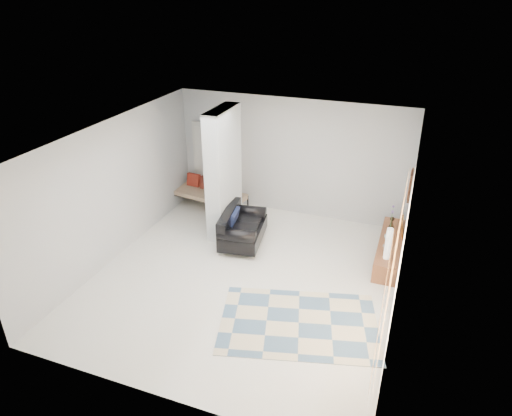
% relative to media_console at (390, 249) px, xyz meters
% --- Properties ---
extents(floor, '(6.00, 6.00, 0.00)m').
position_rel_media_console_xyz_m(floor, '(-2.52, -1.70, -0.20)').
color(floor, white).
rests_on(floor, ground).
extents(ceiling, '(6.00, 6.00, 0.00)m').
position_rel_media_console_xyz_m(ceiling, '(-2.52, -1.70, 2.60)').
color(ceiling, white).
rests_on(ceiling, wall_back).
extents(wall_back, '(6.00, 0.00, 6.00)m').
position_rel_media_console_xyz_m(wall_back, '(-2.52, 1.30, 1.20)').
color(wall_back, silver).
rests_on(wall_back, ground).
extents(wall_front, '(6.00, 0.00, 6.00)m').
position_rel_media_console_xyz_m(wall_front, '(-2.52, -4.70, 1.20)').
color(wall_front, silver).
rests_on(wall_front, ground).
extents(wall_left, '(0.00, 6.00, 6.00)m').
position_rel_media_console_xyz_m(wall_left, '(-5.27, -1.70, 1.20)').
color(wall_left, silver).
rests_on(wall_left, ground).
extents(wall_right, '(0.00, 6.00, 6.00)m').
position_rel_media_console_xyz_m(wall_right, '(0.23, -1.70, 1.20)').
color(wall_right, silver).
rests_on(wall_right, ground).
extents(partition_column, '(0.35, 1.20, 2.80)m').
position_rel_media_console_xyz_m(partition_column, '(-3.62, -0.10, 1.20)').
color(partition_column, silver).
rests_on(partition_column, floor).
extents(hallway_door, '(0.85, 0.06, 2.04)m').
position_rel_media_console_xyz_m(hallway_door, '(-4.62, 1.26, 0.82)').
color(hallway_door, silver).
rests_on(hallway_door, floor).
extents(curtain, '(0.00, 2.55, 2.55)m').
position_rel_media_console_xyz_m(curtain, '(0.15, -2.85, 1.25)').
color(curtain, orange).
rests_on(curtain, wall_right).
extents(wall_art, '(0.04, 0.45, 0.55)m').
position_rel_media_console_xyz_m(wall_art, '(0.20, -0.00, 1.45)').
color(wall_art, '#341A0E').
rests_on(wall_art, wall_right).
extents(media_console, '(0.45, 2.06, 0.80)m').
position_rel_media_console_xyz_m(media_console, '(0.00, 0.00, 0.00)').
color(media_console, brown).
rests_on(media_console, floor).
extents(loveseat, '(1.00, 1.48, 0.76)m').
position_rel_media_console_xyz_m(loveseat, '(-3.08, -0.51, 0.16)').
color(loveseat, silver).
rests_on(loveseat, floor).
extents(daybed, '(1.89, 1.03, 0.77)m').
position_rel_media_console_xyz_m(daybed, '(-4.44, 0.78, 0.21)').
color(daybed, black).
rests_on(daybed, floor).
extents(area_rug, '(2.94, 2.33, 0.01)m').
position_rel_media_console_xyz_m(area_rug, '(-1.19, -2.60, -0.20)').
color(area_rug, beige).
rests_on(area_rug, floor).
extents(cylinder_lamp, '(0.12, 0.12, 0.64)m').
position_rel_media_console_xyz_m(cylinder_lamp, '(-0.02, -0.71, 0.51)').
color(cylinder_lamp, white).
rests_on(cylinder_lamp, media_console).
extents(bronze_figurine, '(0.14, 0.14, 0.25)m').
position_rel_media_console_xyz_m(bronze_figurine, '(-0.05, 0.55, 0.32)').
color(bronze_figurine, black).
rests_on(bronze_figurine, media_console).
extents(vase, '(0.20, 0.20, 0.19)m').
position_rel_media_console_xyz_m(vase, '(-0.05, 0.01, 0.29)').
color(vase, silver).
rests_on(vase, media_console).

